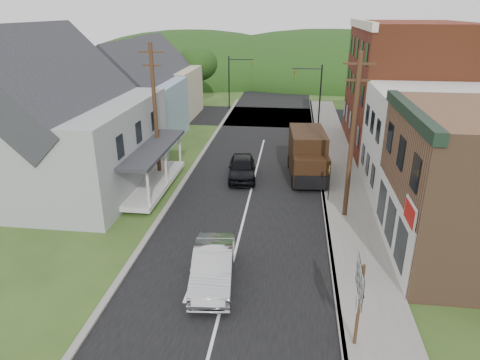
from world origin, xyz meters
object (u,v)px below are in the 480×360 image
(dark_sedan, at_px, (242,168))
(warning_sign, at_px, (329,178))
(silver_sedan, at_px, (213,267))
(route_sign_cluster, at_px, (359,294))
(delivery_van, at_px, (308,155))

(dark_sedan, distance_m, warning_sign, 6.53)
(silver_sedan, bearing_deg, route_sign_cluster, -35.30)
(silver_sedan, relative_size, delivery_van, 0.82)
(dark_sedan, distance_m, delivery_van, 4.58)
(dark_sedan, xyz_separation_m, delivery_van, (4.42, 0.84, 0.83))
(delivery_van, bearing_deg, dark_sedan, -173.98)
(silver_sedan, distance_m, delivery_van, 13.68)
(dark_sedan, distance_m, route_sign_cluster, 16.35)
(dark_sedan, bearing_deg, route_sign_cluster, -75.63)
(route_sign_cluster, distance_m, warning_sign, 12.03)
(dark_sedan, height_order, route_sign_cluster, route_sign_cluster)
(silver_sedan, distance_m, route_sign_cluster, 6.45)
(dark_sedan, bearing_deg, warning_sign, -36.10)
(delivery_van, distance_m, warning_sign, 4.23)
(route_sign_cluster, xyz_separation_m, warning_sign, (-0.11, 12.02, -0.62))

